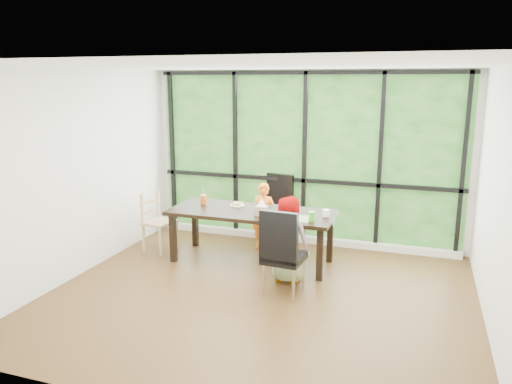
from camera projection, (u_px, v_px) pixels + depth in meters
ground at (260, 296)px, 5.94m from camera, size 5.00×5.00×0.00m
back_wall at (305, 158)px, 7.71m from camera, size 5.00×0.00×5.00m
foliage_backdrop at (305, 158)px, 7.69m from camera, size 4.80×0.02×2.65m
window_mullions at (304, 158)px, 7.66m from camera, size 4.80×0.06×2.65m
window_sill at (302, 239)px, 7.91m from camera, size 4.80×0.12×0.10m
dining_table at (252, 236)px, 6.98m from camera, size 2.39×1.12×0.75m
chair_window_leather at (274, 209)px, 7.79m from camera, size 0.55×0.55×1.08m
chair_interior_leather at (284, 251)px, 5.89m from camera, size 0.50×0.50×1.08m
chair_end_beech at (160, 222)px, 7.41m from camera, size 0.48×0.49×0.90m
child_toddler at (264, 217)px, 7.46m from camera, size 0.38×0.25×1.03m
child_older at (289, 240)px, 6.25m from camera, size 0.59×0.43×1.12m
placemat at (293, 218)px, 6.52m from camera, size 0.46×0.34×0.01m
plate_far at (237, 205)px, 7.18m from camera, size 0.21×0.21×0.01m
plate_near at (289, 218)px, 6.51m from camera, size 0.20×0.20×0.01m
orange_cup at (203, 199)px, 7.27m from camera, size 0.09×0.09×0.14m
green_cup at (312, 217)px, 6.37m from camera, size 0.08×0.08×0.13m
white_mug at (326, 213)px, 6.61m from camera, size 0.09×0.09×0.10m
tissue_box at (262, 211)px, 6.67m from camera, size 0.15×0.15×0.13m
crepe_rolls_far at (237, 204)px, 7.18m from camera, size 0.15×0.12×0.04m
crepe_rolls_near at (289, 216)px, 6.50m from camera, size 0.15×0.12×0.04m
straw_white at (203, 192)px, 7.24m from camera, size 0.01×0.04×0.20m
straw_pink at (312, 209)px, 6.35m from camera, size 0.01×0.04×0.20m
tissue at (262, 202)px, 6.64m from camera, size 0.12×0.12×0.11m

